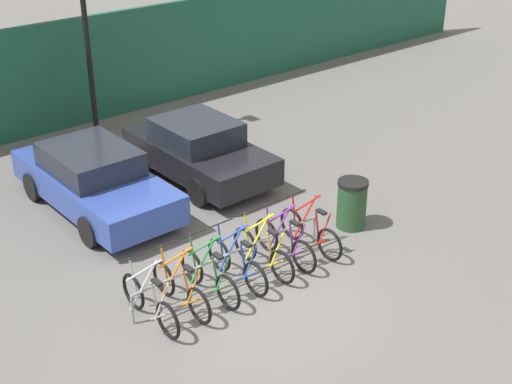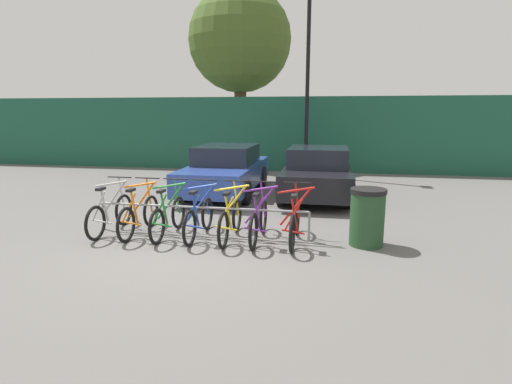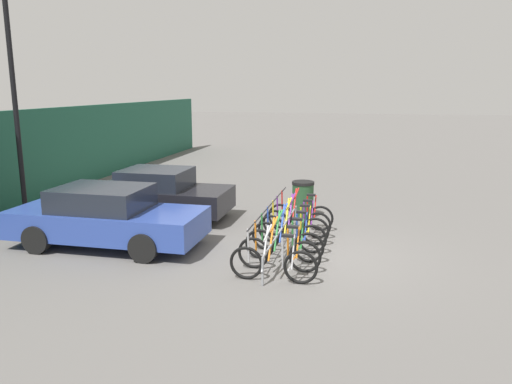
# 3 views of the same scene
# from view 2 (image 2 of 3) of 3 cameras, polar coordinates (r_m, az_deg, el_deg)

# --- Properties ---
(ground_plane) EXTENTS (120.00, 120.00, 0.00)m
(ground_plane) POSITION_cam_2_polar(r_m,az_deg,el_deg) (7.30, -9.78, -7.60)
(ground_plane) COLOR #605E5B
(hoarding_wall) EXTENTS (36.00, 0.16, 2.94)m
(hoarding_wall) POSITION_cam_2_polar(r_m,az_deg,el_deg) (16.17, 1.74, 8.25)
(hoarding_wall) COLOR #19513D
(hoarding_wall) RESTS_ON ground
(bike_rack) EXTENTS (4.19, 0.04, 0.57)m
(bike_rack) POSITION_cam_2_polar(r_m,az_deg,el_deg) (7.76, -7.87, -2.61)
(bike_rack) COLOR gray
(bike_rack) RESTS_ON ground
(bicycle_silver) EXTENTS (0.68, 1.71, 1.05)m
(bicycle_silver) POSITION_cam_2_polar(r_m,az_deg,el_deg) (8.40, -20.09, -2.93)
(bicycle_silver) COLOR black
(bicycle_silver) RESTS_ON ground
(bicycle_orange) EXTENTS (0.68, 1.71, 1.05)m
(bicycle_orange) POSITION_cam_2_polar(r_m,az_deg,el_deg) (8.11, -16.34, -3.19)
(bicycle_orange) COLOR black
(bicycle_orange) RESTS_ON ground
(bicycle_green) EXTENTS (0.68, 1.71, 1.05)m
(bicycle_green) POSITION_cam_2_polar(r_m,az_deg,el_deg) (7.86, -12.42, -3.45)
(bicycle_green) COLOR black
(bicycle_green) RESTS_ON ground
(bicycle_blue) EXTENTS (0.68, 1.71, 1.05)m
(bicycle_blue) POSITION_cam_2_polar(r_m,az_deg,el_deg) (7.65, -8.15, -3.71)
(bicycle_blue) COLOR black
(bicycle_blue) RESTS_ON ground
(bicycle_yellow) EXTENTS (0.68, 1.71, 1.05)m
(bicycle_yellow) POSITION_cam_2_polar(r_m,az_deg,el_deg) (7.48, -3.66, -3.96)
(bicycle_yellow) COLOR black
(bicycle_yellow) RESTS_ON ground
(bicycle_purple) EXTENTS (0.68, 1.71, 1.05)m
(bicycle_purple) POSITION_cam_2_polar(r_m,az_deg,el_deg) (7.37, 0.38, -4.17)
(bicycle_purple) COLOR black
(bicycle_purple) RESTS_ON ground
(bicycle_red) EXTENTS (0.68, 1.71, 1.05)m
(bicycle_red) POSITION_cam_2_polar(r_m,az_deg,el_deg) (7.29, 5.57, -4.40)
(bicycle_red) COLOR black
(bicycle_red) RESTS_ON ground
(car_blue) EXTENTS (1.91, 4.44, 1.40)m
(car_blue) POSITION_cam_2_polar(r_m,az_deg,el_deg) (11.67, -4.26, 3.17)
(car_blue) COLOR #2D479E
(car_blue) RESTS_ON ground
(car_black) EXTENTS (1.91, 3.93, 1.40)m
(car_black) POSITION_cam_2_polar(r_m,az_deg,el_deg) (11.16, 8.78, 2.68)
(car_black) COLOR black
(car_black) RESTS_ON ground
(lamp_post) EXTENTS (0.24, 0.44, 7.18)m
(lamp_post) POSITION_cam_2_polar(r_m,az_deg,el_deg) (15.07, 7.42, 17.38)
(lamp_post) COLOR black
(lamp_post) RESTS_ON ground
(trash_bin) EXTENTS (0.63, 0.63, 1.03)m
(trash_bin) POSITION_cam_2_polar(r_m,az_deg,el_deg) (7.37, 15.60, -3.46)
(trash_bin) COLOR #234728
(trash_bin) RESTS_ON ground
(tree_behind_hoarding) EXTENTS (4.45, 4.45, 7.62)m
(tree_behind_hoarding) POSITION_cam_2_polar(r_m,az_deg,el_deg) (18.45, -2.31, 20.75)
(tree_behind_hoarding) COLOR brown
(tree_behind_hoarding) RESTS_ON ground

